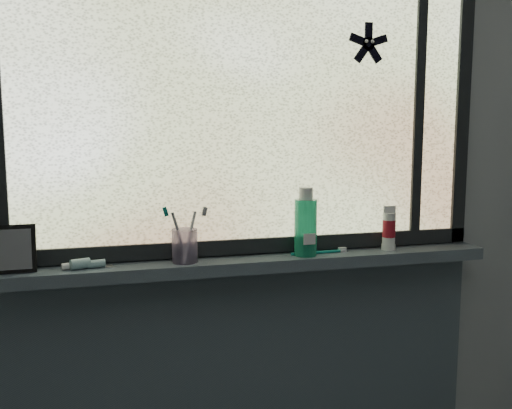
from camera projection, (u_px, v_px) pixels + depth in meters
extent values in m
cube|color=#9EA3A8|center=(251.00, 185.00, 1.90)|extent=(3.00, 0.01, 2.50)
cube|color=#485560|center=(256.00, 263.00, 1.87)|extent=(1.62, 0.14, 0.04)
cube|color=#485560|center=(252.00, 402.00, 1.99)|extent=(1.62, 0.02, 0.98)
cube|color=silver|center=(252.00, 100.00, 1.85)|extent=(1.50, 0.01, 1.00)
cube|color=black|center=(253.00, 245.00, 1.91)|extent=(1.60, 0.03, 0.05)
cube|color=black|center=(462.00, 103.00, 2.04)|extent=(0.05, 0.03, 1.10)
cube|color=black|center=(418.00, 102.00, 2.00)|extent=(0.03, 0.03, 1.00)
cube|color=black|center=(16.00, 249.00, 1.66)|extent=(0.11, 0.06, 0.14)
cylinder|color=#A18DBB|center=(185.00, 246.00, 1.79)|extent=(0.08, 0.08, 0.11)
cylinder|color=#21AC7C|center=(306.00, 222.00, 1.88)|extent=(0.09, 0.09, 0.19)
cylinder|color=silver|center=(389.00, 226.00, 1.97)|extent=(0.05, 0.05, 0.11)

